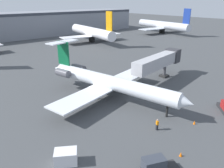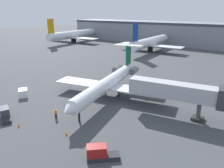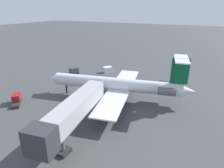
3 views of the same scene
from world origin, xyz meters
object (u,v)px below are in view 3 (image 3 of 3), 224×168
baggage_tug_lead (73,72)px  regional_jet (120,84)px  ground_crew_marshaller (73,82)px  baggage_tug_trailing (16,100)px  jet_bridge (70,114)px  traffic_cone_mid (63,78)px  traffic_cone_near (49,90)px  cargo_container_uld (108,69)px

baggage_tug_lead → regional_jet: bearing=66.1°
ground_crew_marshaller → baggage_tug_trailing: (12.85, -4.02, -0.02)m
jet_bridge → baggage_tug_lead: size_ratio=4.04×
jet_bridge → regional_jet: bearing=179.4°
traffic_cone_mid → jet_bridge: bearing=43.5°
ground_crew_marshaller → traffic_cone_mid: ground_crew_marshaller is taller
jet_bridge → baggage_tug_trailing: jet_bridge is taller
jet_bridge → traffic_cone_mid: jet_bridge is taller
traffic_cone_near → traffic_cone_mid: same height
regional_jet → baggage_tug_lead: size_ratio=7.17×
regional_jet → baggage_tug_lead: 20.41m
jet_bridge → traffic_cone_mid: size_ratio=31.02×
regional_jet → ground_crew_marshaller: size_ratio=17.93×
cargo_container_uld → ground_crew_marshaller: bearing=-10.2°
baggage_tug_trailing → regional_jet: bearing=123.2°
ground_crew_marshaller → baggage_tug_lead: size_ratio=0.40×
jet_bridge → ground_crew_marshaller: size_ratio=10.10×
traffic_cone_near → traffic_cone_mid: size_ratio=1.00×
regional_jet → baggage_tug_trailing: 20.83m
regional_jet → traffic_cone_mid: (-3.93, -18.76, -3.04)m
regional_jet → ground_crew_marshaller: (-1.54, -13.29, -2.46)m
regional_jet → cargo_container_uld: size_ratio=9.86×
jet_bridge → traffic_cone_mid: 27.31m
baggage_tug_trailing → jet_bridge: bearing=75.9°
traffic_cone_mid → ground_crew_marshaller: bearing=66.4°
jet_bridge → traffic_cone_near: 20.12m
baggage_tug_trailing → traffic_cone_mid: 15.32m
ground_crew_marshaller → traffic_cone_near: ground_crew_marshaller is taller
traffic_cone_mid → baggage_tug_lead: bearing=176.7°
regional_jet → traffic_cone_near: (3.91, -15.98, -3.04)m
cargo_container_uld → traffic_cone_mid: size_ratio=5.59×
baggage_tug_lead → traffic_cone_near: (12.13, 2.54, -0.56)m
jet_bridge → baggage_tug_trailing: 18.05m
traffic_cone_mid → traffic_cone_near: bearing=19.5°
cargo_container_uld → traffic_cone_mid: bearing=-35.8°
baggage_tug_trailing → traffic_cone_mid: baggage_tug_trailing is taller
regional_jet → cargo_container_uld: regional_jet is taller
baggage_tug_lead → traffic_cone_mid: 4.33m
baggage_tug_lead → baggage_tug_trailing: (19.53, 1.20, 0.00)m
baggage_tug_lead → baggage_tug_trailing: bearing=3.5°
jet_bridge → ground_crew_marshaller: 21.91m
baggage_tug_trailing → traffic_cone_near: (-7.40, 1.34, -0.56)m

